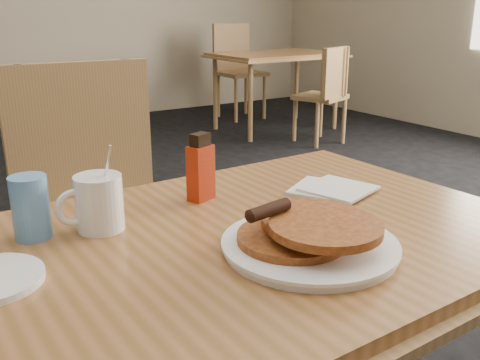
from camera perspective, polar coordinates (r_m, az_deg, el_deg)
name	(u,v)px	position (r m, az deg, el deg)	size (l,w,h in m)	color
main_table	(239,256)	(1.02, -0.15, -8.07)	(1.18, 0.82, 0.75)	#9D6338
neighbor_table	(276,57)	(5.30, 3.91, 12.95)	(1.22, 0.84, 0.75)	#9D6338
chair_main_far	(96,197)	(1.71, -15.13, -1.74)	(0.47, 0.47, 1.00)	#A2764C
chair_neighbor_far	(236,62)	(5.96, -0.41, 12.47)	(0.46, 0.46, 1.00)	#A2764C
chair_neighbor_near	(327,87)	(4.75, 9.26, 9.73)	(0.49, 0.50, 0.85)	#A2764C
pancake_plate	(310,238)	(0.94, 7.46, -6.12)	(0.31, 0.31, 0.09)	white
coffee_mug	(98,202)	(1.04, -14.95, -2.30)	(0.13, 0.09, 0.17)	white
syrup_bottle	(201,169)	(1.16, -4.21, 1.14)	(0.06, 0.05, 0.15)	maroon
napkin_stack	(332,189)	(1.25, 9.76, -0.93)	(0.20, 0.21, 0.01)	silver
blue_tumbler	(31,207)	(1.04, -21.44, -2.73)	(0.07, 0.07, 0.12)	#5B96D6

